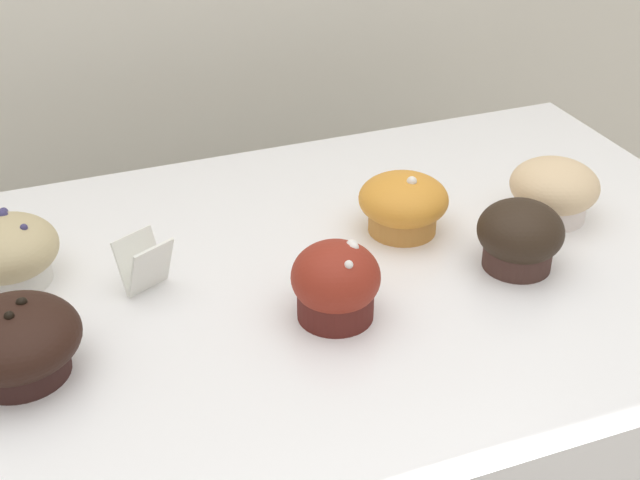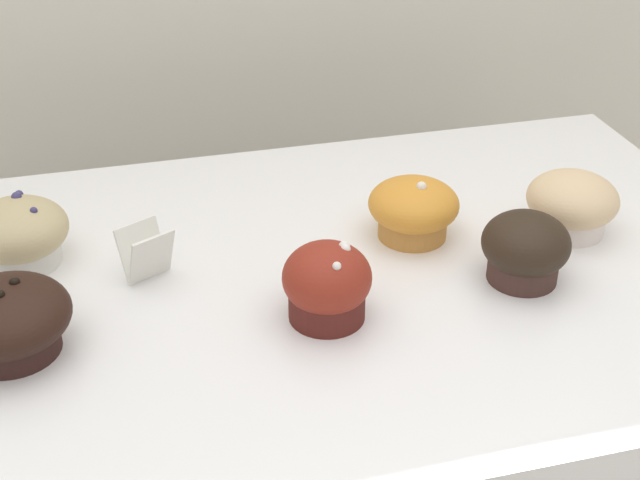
% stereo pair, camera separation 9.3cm
% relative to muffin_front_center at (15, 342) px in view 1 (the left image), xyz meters
% --- Properties ---
extents(wall_back, '(3.20, 0.10, 1.80)m').
position_rel_muffin_front_center_xyz_m(wall_back, '(0.32, 0.66, -0.09)').
color(wall_back, beige).
rests_on(wall_back, ground).
extents(muffin_front_center, '(0.12, 0.12, 0.08)m').
position_rel_muffin_front_center_xyz_m(muffin_front_center, '(0.00, 0.00, 0.00)').
color(muffin_front_center, '#311B18').
rests_on(muffin_front_center, display_counter).
extents(muffin_back_left, '(0.10, 0.10, 0.07)m').
position_rel_muffin_front_center_xyz_m(muffin_back_left, '(0.44, 0.11, -0.00)').
color(muffin_back_left, '#C4843B').
rests_on(muffin_back_left, display_counter).
extents(muffin_back_right, '(0.09, 0.09, 0.08)m').
position_rel_muffin_front_center_xyz_m(muffin_back_right, '(0.30, -0.02, 0.00)').
color(muffin_back_right, '#4F1C17').
rests_on(muffin_back_right, display_counter).
extents(muffin_front_left, '(0.11, 0.11, 0.08)m').
position_rel_muffin_front_center_xyz_m(muffin_front_left, '(0.00, 0.16, 0.00)').
color(muffin_front_left, silver).
rests_on(muffin_front_left, display_counter).
extents(muffin_front_right, '(0.11, 0.11, 0.07)m').
position_rel_muffin_front_center_xyz_m(muffin_front_right, '(0.62, 0.07, -0.00)').
color(muffin_front_right, silver).
rests_on(muffin_front_right, display_counter).
extents(muffin_back_center, '(0.09, 0.09, 0.08)m').
position_rel_muffin_front_center_xyz_m(muffin_back_center, '(0.52, -0.01, 0.00)').
color(muffin_back_center, '#3E2721').
rests_on(muffin_back_center, display_counter).
extents(price_card, '(0.06, 0.06, 0.06)m').
position_rel_muffin_front_center_xyz_m(price_card, '(0.14, 0.09, -0.00)').
color(price_card, white).
rests_on(price_card, display_counter).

